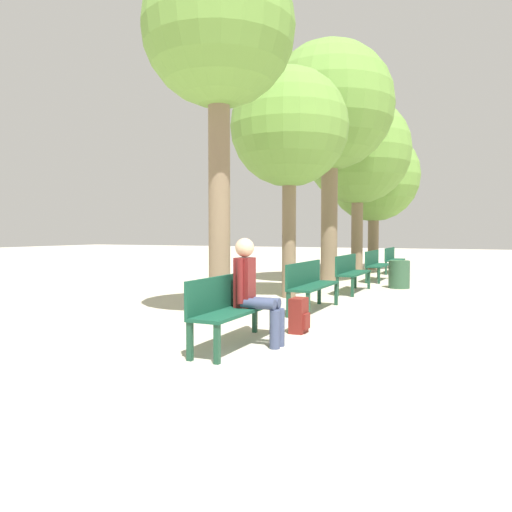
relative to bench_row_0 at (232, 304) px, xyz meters
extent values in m
plane|color=beige|center=(2.02, -0.41, -0.53)|extent=(80.00, 80.00, 0.00)
cube|color=#144733|center=(0.09, 0.00, -0.08)|extent=(0.43, 1.80, 0.04)
cube|color=#144733|center=(-0.11, 0.00, 0.15)|extent=(0.04, 1.80, 0.41)
cube|color=#19422D|center=(0.26, -0.86, -0.31)|extent=(0.06, 0.06, 0.43)
cube|color=#19422D|center=(0.26, 0.86, -0.31)|extent=(0.06, 0.06, 0.43)
cube|color=#19422D|center=(-0.08, -0.86, -0.31)|extent=(0.06, 0.06, 0.43)
cube|color=#19422D|center=(-0.08, 0.86, -0.31)|extent=(0.06, 0.06, 0.43)
cube|color=#144733|center=(0.09, 3.05, -0.08)|extent=(0.43, 1.80, 0.04)
cube|color=#144733|center=(-0.11, 3.05, 0.15)|extent=(0.04, 1.80, 0.41)
cube|color=#19422D|center=(0.26, 2.20, -0.31)|extent=(0.06, 0.06, 0.43)
cube|color=#19422D|center=(0.26, 3.91, -0.31)|extent=(0.06, 0.06, 0.43)
cube|color=#19422D|center=(-0.08, 2.20, -0.31)|extent=(0.06, 0.06, 0.43)
cube|color=#19422D|center=(-0.08, 3.91, -0.31)|extent=(0.06, 0.06, 0.43)
cube|color=#144733|center=(0.09, 6.11, -0.08)|extent=(0.43, 1.80, 0.04)
cube|color=#144733|center=(-0.11, 6.11, 0.15)|extent=(0.04, 1.80, 0.41)
cube|color=#19422D|center=(0.26, 5.25, -0.31)|extent=(0.06, 0.06, 0.43)
cube|color=#19422D|center=(0.26, 6.97, -0.31)|extent=(0.06, 0.06, 0.43)
cube|color=#19422D|center=(-0.08, 5.25, -0.31)|extent=(0.06, 0.06, 0.43)
cube|color=#19422D|center=(-0.08, 6.97, -0.31)|extent=(0.06, 0.06, 0.43)
cube|color=#144733|center=(0.09, 9.16, -0.08)|extent=(0.43, 1.80, 0.04)
cube|color=#144733|center=(-0.11, 9.16, 0.15)|extent=(0.04, 1.80, 0.41)
cube|color=#19422D|center=(0.26, 8.31, -0.31)|extent=(0.06, 0.06, 0.43)
cube|color=#19422D|center=(0.26, 10.02, -0.31)|extent=(0.06, 0.06, 0.43)
cube|color=#19422D|center=(-0.08, 8.31, -0.31)|extent=(0.06, 0.06, 0.43)
cube|color=#19422D|center=(-0.08, 10.02, -0.31)|extent=(0.06, 0.06, 0.43)
cube|color=#144733|center=(0.09, 12.22, -0.08)|extent=(0.43, 1.80, 0.04)
cube|color=#144733|center=(-0.11, 12.22, 0.15)|extent=(0.04, 1.80, 0.41)
cube|color=#19422D|center=(0.26, 11.36, -0.31)|extent=(0.06, 0.06, 0.43)
cube|color=#19422D|center=(0.26, 13.07, -0.31)|extent=(0.06, 0.06, 0.43)
cube|color=#19422D|center=(-0.08, 11.36, -0.31)|extent=(0.06, 0.06, 0.43)
cube|color=#19422D|center=(-0.08, 13.07, -0.31)|extent=(0.06, 0.06, 0.43)
cylinder|color=#7A664C|center=(-0.99, 1.48, 1.43)|extent=(0.34, 0.34, 3.92)
sphere|color=olive|center=(-0.99, 1.48, 4.05)|extent=(2.40, 2.40, 2.40)
cylinder|color=#7A664C|center=(-0.99, 4.61, 0.96)|extent=(0.30, 0.30, 2.96)
sphere|color=olive|center=(-0.99, 4.61, 3.13)|extent=(2.53, 2.53, 2.53)
cylinder|color=#7A664C|center=(-0.99, 7.70, 1.41)|extent=(0.45, 0.45, 3.88)
sphere|color=olive|center=(-0.99, 7.70, 4.30)|extent=(3.44, 3.44, 3.44)
cylinder|color=#7A664C|center=(-0.99, 11.02, 1.05)|extent=(0.38, 0.38, 3.15)
sphere|color=olive|center=(-0.99, 11.02, 3.58)|extent=(3.48, 3.48, 3.48)
cylinder|color=#7A664C|center=(-0.99, 13.74, 0.78)|extent=(0.41, 0.41, 2.61)
sphere|color=olive|center=(-0.99, 13.74, 3.03)|extent=(3.44, 3.44, 3.44)
cylinder|color=#384260|center=(0.33, 0.05, 0.01)|extent=(0.44, 0.13, 0.13)
cylinder|color=#384260|center=(0.55, 0.05, -0.29)|extent=(0.13, 0.13, 0.47)
cylinder|color=#384260|center=(0.33, 0.21, 0.01)|extent=(0.44, 0.13, 0.13)
cylinder|color=#384260|center=(0.55, 0.21, -0.29)|extent=(0.13, 0.13, 0.47)
cube|color=maroon|center=(0.11, 0.13, 0.26)|extent=(0.20, 0.24, 0.63)
cylinder|color=maroon|center=(0.11, 0.00, 0.29)|extent=(0.09, 0.09, 0.56)
cylinder|color=maroon|center=(0.11, 0.26, 0.29)|extent=(0.09, 0.09, 0.56)
sphere|color=tan|center=(0.11, 0.13, 0.70)|extent=(0.24, 0.24, 0.24)
cube|color=maroon|center=(0.49, 1.08, -0.28)|extent=(0.20, 0.30, 0.49)
cube|color=maroon|center=(0.61, 1.08, -0.35)|extent=(0.04, 0.21, 0.22)
cylinder|color=#2D5138|center=(0.92, 7.45, -0.18)|extent=(0.52, 0.52, 0.70)
camera|label=1|loc=(2.82, -5.49, 0.89)|focal=35.00mm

